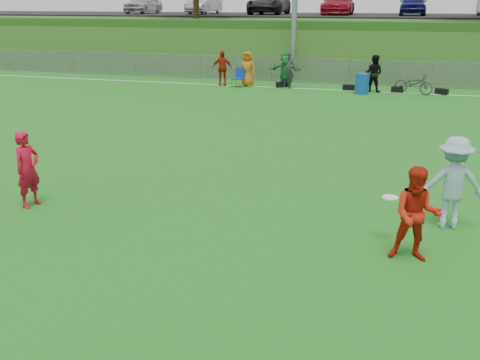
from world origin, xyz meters
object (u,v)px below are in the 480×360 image
at_px(player_blue, 453,183).
at_px(player_red_left, 28,169).
at_px(player_red_center, 416,215).
at_px(frisbee, 390,198).
at_px(recycling_bin, 362,84).
at_px(bicycle, 414,83).

bearing_deg(player_blue, player_red_left, 0.44).
distance_m(player_red_center, frisbee, 0.73).
height_order(player_red_center, player_blue, player_blue).
relative_size(player_red_left, recycling_bin, 1.71).
distance_m(player_red_left, player_red_center, 7.56).
relative_size(player_red_center, recycling_bin, 1.71).
xyz_separation_m(recycling_bin, bicycle, (2.26, 0.69, 0.01)).
height_order(player_red_center, frisbee, player_red_center).
relative_size(player_blue, bicycle, 0.97).
distance_m(player_red_center, recycling_bin, 16.71).
height_order(player_blue, bicycle, player_blue).
bearing_deg(bicycle, frisbee, -159.64).
bearing_deg(player_red_center, player_red_left, 176.25).
xyz_separation_m(player_red_left, frisbee, (7.13, 0.25, 0.03)).
relative_size(frisbee, bicycle, 0.15).
relative_size(player_red_center, frisbee, 5.76).
distance_m(player_red_center, bicycle, 17.29).
xyz_separation_m(player_red_center, recycling_bin, (-1.97, 16.59, -0.33)).
distance_m(player_red_left, frisbee, 7.13).
xyz_separation_m(player_red_left, recycling_bin, (5.58, 16.25, -0.33)).
bearing_deg(frisbee, player_blue, 42.34).
bearing_deg(player_blue, bicycle, -96.80).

